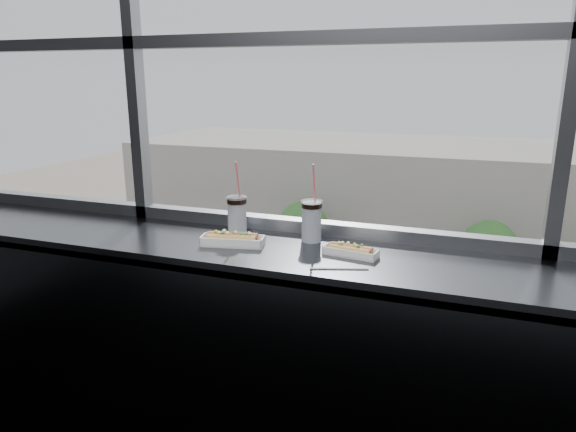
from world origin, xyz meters
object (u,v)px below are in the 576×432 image
(soda_cup_left, at_px, (237,214))
(car_near_b, at_px, (241,356))
(pedestrian_a, at_px, (374,280))
(pedestrian_b, at_px, (426,273))
(car_far_a, at_px, (253,281))
(loose_straw, at_px, (339,269))
(tree_center, at_px, (489,248))
(car_far_b, at_px, (521,319))
(hotdog_tray_right, at_px, (351,250))
(wrapper, at_px, (211,237))
(hotdog_tray_left, at_px, (233,239))
(soda_cup_right, at_px, (312,219))
(car_near_a, at_px, (140,333))
(tree_left, at_px, (303,227))
(car_near_c, at_px, (472,400))

(soda_cup_left, distance_m, car_near_b, 21.12)
(pedestrian_a, bearing_deg, pedestrian_b, -50.74)
(pedestrian_a, bearing_deg, car_far_a, 112.74)
(loose_straw, height_order, car_far_a, loose_straw)
(car_far_a, height_order, tree_center, tree_center)
(car_far_b, xyz_separation_m, pedestrian_a, (-7.98, 2.83, -0.08))
(tree_center, bearing_deg, pedestrian_a, -169.53)
(hotdog_tray_right, xyz_separation_m, wrapper, (-0.67, -0.00, -0.01))
(hotdog_tray_left, xyz_separation_m, loose_straw, (0.53, -0.14, -0.02))
(hotdog_tray_left, distance_m, tree_center, 29.73)
(soda_cup_right, relative_size, car_near_a, 0.05)
(loose_straw, bearing_deg, car_near_a, 110.72)
(car_far_b, relative_size, pedestrian_b, 3.26)
(car_far_b, bearing_deg, wrapper, 175.74)
(pedestrian_b, xyz_separation_m, tree_left, (-7.82, -1.17, 2.57))
(wrapper, height_order, car_near_c, wrapper)
(wrapper, relative_size, pedestrian_a, 0.05)
(car_near_a, relative_size, pedestrian_a, 3.59)
(soda_cup_left, height_order, car_far_b, soda_cup_left)
(car_far_b, bearing_deg, loose_straw, 177.32)
(soda_cup_left, height_order, car_near_b, soda_cup_left)
(soda_cup_right, relative_size, tree_center, 0.07)
(car_far_b, bearing_deg, tree_center, 28.38)
(hotdog_tray_right, height_order, pedestrian_b, hotdog_tray_right)
(wrapper, bearing_deg, car_near_c, 83.08)
(hotdog_tray_right, relative_size, car_near_b, 0.04)
(hotdog_tray_right, height_order, car_near_b, hotdog_tray_right)
(wrapper, distance_m, pedestrian_a, 29.53)
(car_far_a, xyz_separation_m, pedestrian_b, (9.62, 5.17, -0.13))
(hotdog_tray_right, xyz_separation_m, soda_cup_left, (-0.58, 0.11, 0.08))
(hotdog_tray_right, xyz_separation_m, soda_cup_right, (-0.22, 0.14, 0.08))
(pedestrian_a, relative_size, tree_center, 0.38)
(hotdog_tray_right, bearing_deg, car_far_b, 89.90)
(pedestrian_b, bearing_deg, hotdog_tray_left, 1.95)
(soda_cup_right, bearing_deg, hotdog_tray_right, -32.72)
(soda_cup_right, bearing_deg, soda_cup_left, -174.69)
(car_near_a, bearing_deg, wrapper, -142.98)
(loose_straw, height_order, tree_center, loose_straw)
(soda_cup_left, xyz_separation_m, tree_center, (2.48, 28.16, -8.81))
(car_far_b, xyz_separation_m, pedestrian_b, (-5.12, 5.17, -0.10))
(car_near_a, xyz_separation_m, car_far_a, (2.38, 8.00, -0.10))
(soda_cup_right, bearing_deg, car_far_b, 81.05)
(car_near_c, bearing_deg, car_far_a, 49.32)
(loose_straw, distance_m, wrapper, 0.68)
(tree_left, bearing_deg, tree_center, 0.00)
(soda_cup_left, distance_m, car_near_a, 23.46)
(soda_cup_right, height_order, car_far_b, soda_cup_right)
(car_near_c, xyz_separation_m, car_far_a, (-12.47, 8.00, 0.04))
(car_near_c, distance_m, car_far_b, 8.32)
(hotdog_tray_right, relative_size, pedestrian_a, 0.13)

